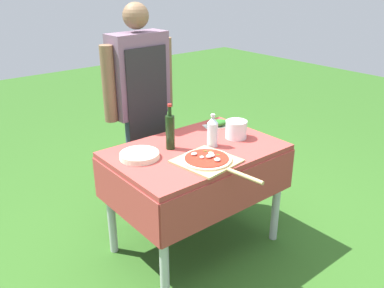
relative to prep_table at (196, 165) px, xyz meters
The scene contains 9 objects.
ground_plane 0.64m from the prep_table, ahead, with size 12.00×12.00×0.00m, color #2D5B1E.
prep_table is the anchor object (origin of this frame).
person_cook 0.75m from the prep_table, 88.88° to the left, with size 0.61×0.22×1.63m.
pizza_on_peel 0.26m from the prep_table, 110.33° to the right, with size 0.37×0.59×0.05m.
oil_bottle 0.29m from the prep_table, 140.92° to the left, with size 0.06×0.06×0.30m.
water_bottle 0.25m from the prep_table, 18.44° to the right, with size 0.07×0.07×0.22m.
herb_container 0.47m from the prep_table, 28.99° to the left, with size 0.22×0.17×0.05m.
mixing_tub 0.38m from the prep_table, ahead, with size 0.15×0.15×0.12m, color silver.
plate_stack 0.40m from the prep_table, 163.45° to the left, with size 0.25×0.25×0.03m.
Camera 1 is at (-1.56, -1.86, 1.82)m, focal length 38.00 mm.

